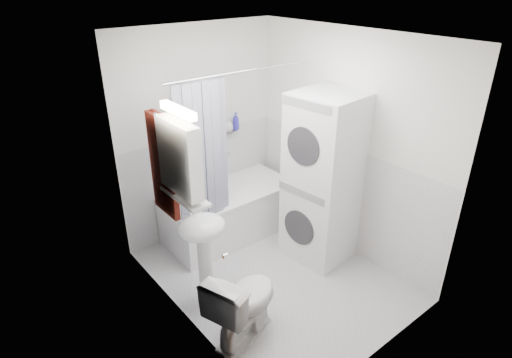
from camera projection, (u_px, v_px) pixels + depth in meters
floor at (272, 275)px, 4.48m from camera, size 2.60×2.60×0.00m
room_walls at (275, 142)px, 3.82m from camera, size 2.60×2.60×2.60m
wainscot at (255, 214)px, 4.42m from camera, size 1.98×2.58×2.58m
door at (225, 256)px, 3.12m from camera, size 0.05×2.00×2.00m
bathtub at (229, 210)px, 5.04m from camera, size 1.53×0.73×0.58m
tub_spout at (225, 152)px, 5.13m from camera, size 0.04×0.12×0.04m
curtain_rod at (243, 71)px, 4.09m from camera, size 1.71×0.02×0.02m
shower_curtain at (204, 156)px, 4.15m from camera, size 0.55×0.02×1.45m
sink at (203, 241)px, 3.81m from camera, size 0.44×0.37×1.04m
medicine_cabinet at (180, 156)px, 3.35m from camera, size 0.13×0.50×0.71m
shelf at (185, 196)px, 3.52m from camera, size 0.18×0.54×0.02m
shower_caddy at (229, 132)px, 5.04m from camera, size 0.22×0.06×0.02m
towel at (163, 164)px, 3.57m from camera, size 0.07×0.38×0.91m
washer_dryer at (323, 179)px, 4.45m from camera, size 0.72×0.71×1.83m
toilet at (243, 303)px, 3.60m from camera, size 0.81×0.62×0.70m
soap_pump at (196, 208)px, 3.83m from camera, size 0.08×0.17×0.08m
shelf_bottle at (194, 198)px, 3.39m from camera, size 0.07×0.18×0.07m
shelf_cup at (177, 184)px, 3.57m from camera, size 0.10×0.09×0.10m
shampoo_a at (228, 126)px, 5.00m from camera, size 0.13×0.17×0.13m
shampoo_b at (236, 126)px, 5.08m from camera, size 0.08×0.21×0.08m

